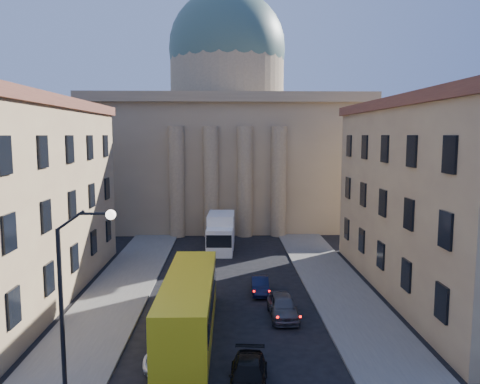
% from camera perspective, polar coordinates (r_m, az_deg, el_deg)
% --- Properties ---
extents(sidewalk_left, '(5.00, 60.00, 0.15)m').
position_cam_1_polar(sidewalk_left, '(33.36, -16.49, -14.30)').
color(sidewalk_left, '#5D5A55').
rests_on(sidewalk_left, ground).
extents(sidewalk_right, '(5.00, 60.00, 0.15)m').
position_cam_1_polar(sidewalk_right, '(33.47, 13.93, -14.14)').
color(sidewalk_right, '#5D5A55').
rests_on(sidewalk_right, ground).
extents(church, '(68.02, 28.76, 36.60)m').
position_cam_1_polar(church, '(67.50, -1.55, 6.86)').
color(church, '#887254').
rests_on(church, ground).
extents(building_right, '(11.60, 26.60, 14.70)m').
position_cam_1_polar(building_right, '(38.41, 24.93, -0.54)').
color(building_right, tan).
rests_on(building_right, ground).
extents(street_lamp, '(2.62, 0.44, 8.83)m').
position_cam_1_polar(street_lamp, '(22.18, -19.73, -11.12)').
color(street_lamp, black).
rests_on(street_lamp, ground).
extents(car_left_mid, '(3.22, 5.74, 1.51)m').
position_cam_1_polar(car_left_mid, '(26.63, -7.76, -18.11)').
color(car_left_mid, white).
rests_on(car_left_mid, ground).
extents(car_right_mid, '(2.19, 4.56, 1.28)m').
position_cam_1_polar(car_right_mid, '(23.82, 1.02, -21.56)').
color(car_right_mid, black).
rests_on(car_right_mid, ground).
extents(car_right_far, '(1.89, 4.48, 1.51)m').
position_cam_1_polar(car_right_far, '(31.96, 5.22, -13.69)').
color(car_right_far, '#49494D').
rests_on(car_right_far, ground).
extents(car_right_distant, '(1.34, 3.71, 1.22)m').
position_cam_1_polar(car_right_distant, '(36.43, 2.46, -11.28)').
color(car_right_distant, black).
rests_on(car_right_distant, ground).
extents(city_bus, '(3.05, 12.55, 3.53)m').
position_cam_1_polar(city_bus, '(29.21, -6.24, -13.34)').
color(city_bus, yellow).
rests_on(city_bus, ground).
extents(box_truck, '(2.94, 6.92, 3.74)m').
position_cam_1_polar(box_truck, '(49.16, -2.37, -5.06)').
color(box_truck, silver).
rests_on(box_truck, ground).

